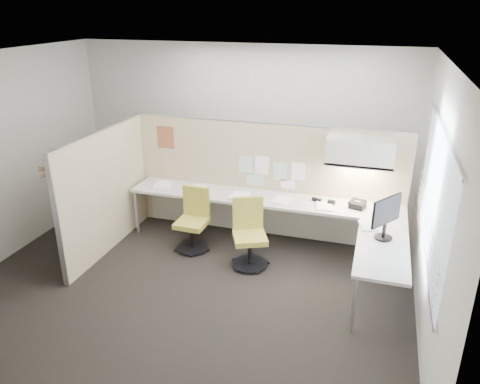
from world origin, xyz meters
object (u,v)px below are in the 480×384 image
(chair_right, at_px, (249,235))
(phone, at_px, (357,204))
(chair_left, at_px, (193,221))
(monitor, at_px, (386,215))
(desk, at_px, (283,212))

(chair_right, distance_m, phone, 1.55)
(chair_left, bearing_deg, phone, 13.27)
(chair_left, height_order, phone, chair_left)
(chair_right, xyz_separation_m, monitor, (1.72, -0.16, 0.60))
(chair_left, relative_size, monitor, 1.69)
(desk, distance_m, monitor, 1.59)
(chair_left, distance_m, monitor, 2.72)
(chair_right, bearing_deg, phone, 2.43)
(desk, height_order, phone, phone)
(desk, height_order, chair_left, chair_left)
(chair_left, xyz_separation_m, chair_right, (0.90, -0.21, 0.01))
(monitor, relative_size, phone, 2.07)
(desk, relative_size, chair_left, 4.43)
(desk, bearing_deg, phone, 9.31)
(chair_left, relative_size, phone, 3.51)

